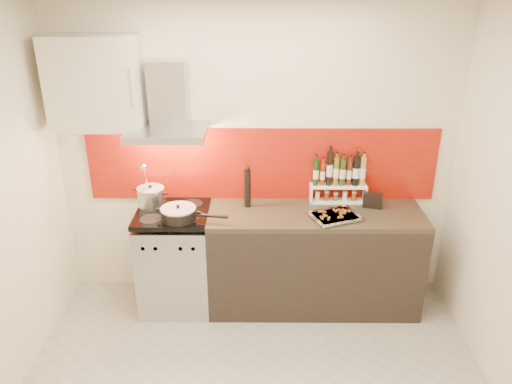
{
  "coord_description": "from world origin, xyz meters",
  "views": [
    {
      "loc": [
        0.02,
        -2.64,
        2.72
      ],
      "look_at": [
        0.0,
        0.95,
        1.15
      ],
      "focal_mm": 35.0,
      "sensor_mm": 36.0,
      "label": 1
    }
  ],
  "objects_px": {
    "pepper_mill": "(247,187)",
    "baking_tray": "(335,216)",
    "saute_pan": "(179,214)",
    "range_stove": "(176,260)",
    "counter": "(314,259)",
    "stock_pot": "(151,197)"
  },
  "relations": [
    {
      "from": "pepper_mill",
      "to": "baking_tray",
      "type": "relative_size",
      "value": 0.78
    },
    {
      "from": "counter",
      "to": "saute_pan",
      "type": "distance_m",
      "value": 1.24
    },
    {
      "from": "range_stove",
      "to": "saute_pan",
      "type": "relative_size",
      "value": 1.66
    },
    {
      "from": "baking_tray",
      "to": "range_stove",
      "type": "bearing_deg",
      "value": 176.02
    },
    {
      "from": "baking_tray",
      "to": "pepper_mill",
      "type": "bearing_deg",
      "value": 163.24
    },
    {
      "from": "stock_pot",
      "to": "baking_tray",
      "type": "distance_m",
      "value": 1.55
    },
    {
      "from": "range_stove",
      "to": "pepper_mill",
      "type": "height_order",
      "value": "pepper_mill"
    },
    {
      "from": "saute_pan",
      "to": "counter",
      "type": "bearing_deg",
      "value": 7.85
    },
    {
      "from": "pepper_mill",
      "to": "baking_tray",
      "type": "xyz_separation_m",
      "value": [
        0.72,
        -0.22,
        -0.16
      ]
    },
    {
      "from": "counter",
      "to": "pepper_mill",
      "type": "bearing_deg",
      "value": 168.4
    },
    {
      "from": "range_stove",
      "to": "counter",
      "type": "height_order",
      "value": "range_stove"
    },
    {
      "from": "counter",
      "to": "stock_pot",
      "type": "height_order",
      "value": "stock_pot"
    },
    {
      "from": "saute_pan",
      "to": "baking_tray",
      "type": "relative_size",
      "value": 1.17
    },
    {
      "from": "counter",
      "to": "stock_pot",
      "type": "xyz_separation_m",
      "value": [
        -1.39,
        0.1,
        0.54
      ]
    },
    {
      "from": "pepper_mill",
      "to": "baking_tray",
      "type": "bearing_deg",
      "value": -16.76
    },
    {
      "from": "counter",
      "to": "pepper_mill",
      "type": "xyz_separation_m",
      "value": [
        -0.57,
        0.12,
        0.63
      ]
    },
    {
      "from": "saute_pan",
      "to": "baking_tray",
      "type": "height_order",
      "value": "saute_pan"
    },
    {
      "from": "range_stove",
      "to": "pepper_mill",
      "type": "xyz_separation_m",
      "value": [
        0.63,
        0.12,
        0.64
      ]
    },
    {
      "from": "counter",
      "to": "saute_pan",
      "type": "height_order",
      "value": "saute_pan"
    },
    {
      "from": "counter",
      "to": "stock_pot",
      "type": "relative_size",
      "value": 7.85
    },
    {
      "from": "saute_pan",
      "to": "stock_pot",
      "type": "bearing_deg",
      "value": 137.59
    },
    {
      "from": "range_stove",
      "to": "stock_pot",
      "type": "xyz_separation_m",
      "value": [
        -0.19,
        0.1,
        0.55
      ]
    }
  ]
}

